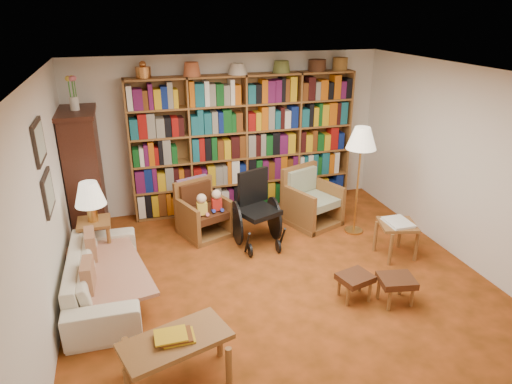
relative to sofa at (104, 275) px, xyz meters
name	(u,v)px	position (x,y,z in m)	size (l,w,h in m)	color
floor	(279,281)	(2.05, -0.28, -0.28)	(5.00, 5.00, 0.00)	#A74719
ceiling	(284,75)	(2.05, -0.28, 2.22)	(5.00, 5.00, 0.00)	white
wall_back	(230,133)	(2.05, 2.22, 0.97)	(5.00, 5.00, 0.00)	silver
wall_front	(409,322)	(2.05, -2.78, 0.97)	(5.00, 5.00, 0.00)	silver
wall_left	(44,213)	(-0.45, -0.28, 0.97)	(5.00, 5.00, 0.00)	silver
wall_right	(465,167)	(4.55, -0.28, 0.97)	(5.00, 5.00, 0.00)	silver
bookshelf	(245,139)	(2.25, 2.05, 0.89)	(3.60, 0.30, 2.42)	brown
curio_cabinet	(85,173)	(-0.20, 1.72, 0.67)	(0.50, 0.95, 2.40)	#38180F
framed_pictures	(44,168)	(-0.43, 0.02, 1.34)	(0.03, 0.52, 0.97)	black
sofa	(104,275)	(0.00, 0.00, 0.00)	(0.75, 1.93, 0.56)	beige
sofa_throw	(108,273)	(0.05, 0.00, 0.02)	(0.80, 1.48, 0.04)	#C5B990
cushion_left	(91,249)	(-0.13, 0.35, 0.17)	(0.12, 0.37, 0.37)	maroon
cushion_right	(89,280)	(-0.13, -0.35, 0.17)	(0.11, 0.36, 0.36)	maroon
side_table_lamp	(95,232)	(-0.10, 0.81, 0.17)	(0.41, 0.41, 0.61)	brown
table_lamp	(90,195)	(-0.10, 0.81, 0.68)	(0.39, 0.39, 0.53)	#BD873C
armchair_leather	(203,212)	(1.39, 1.28, 0.05)	(0.87, 0.86, 0.81)	brown
armchair_sage	(310,201)	(3.07, 1.20, 0.05)	(0.96, 0.95, 0.87)	brown
wheelchair	(256,211)	(2.07, 0.81, 0.19)	(0.65, 0.83, 1.03)	black
floor_lamp	(361,143)	(3.57, 0.67, 1.11)	(0.43, 0.43, 1.61)	#BD873C
side_table_papers	(397,229)	(3.76, -0.14, 0.13)	(0.57, 0.57, 0.52)	brown
footstool_a	(355,279)	(2.76, -0.87, -0.03)	(0.44, 0.40, 0.31)	#452312
footstool_b	(396,282)	(3.17, -1.08, -0.01)	(0.44, 0.40, 0.33)	#452312
coffee_table	(176,344)	(0.64, -1.55, 0.11)	(1.05, 0.74, 0.50)	brown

